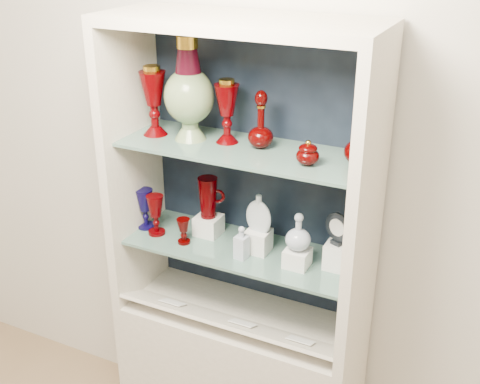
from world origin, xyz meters
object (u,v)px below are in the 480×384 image
at_px(clear_square_bottle, 241,242).
at_px(flat_flask, 259,213).
at_px(ruby_decanter_a, 261,116).
at_px(cameo_medallion, 338,228).
at_px(clear_round_decanter, 298,233).
at_px(pedestal_lamp_left, 154,101).
at_px(enamel_urn, 189,89).
at_px(cobalt_goblet, 145,209).
at_px(ruby_goblet_tall, 156,215).
at_px(pedestal_lamp_right, 227,111).
at_px(ruby_decanter_b, 361,131).
at_px(ruby_pitcher, 208,198).
at_px(lidded_bowl, 308,152).
at_px(ruby_goblet_small, 184,231).

height_order(clear_square_bottle, flat_flask, flat_flask).
xyz_separation_m(ruby_decanter_a, cameo_medallion, (0.32, -0.02, -0.38)).
xyz_separation_m(ruby_decanter_a, clear_round_decanter, (0.18, -0.07, -0.40)).
relative_size(pedestal_lamp_left, enamel_urn, 0.69).
relative_size(enamel_urn, cameo_medallion, 2.98).
bearing_deg(cobalt_goblet, flat_flask, 2.57).
xyz_separation_m(enamel_urn, ruby_goblet_tall, (-0.15, -0.05, -0.53)).
xyz_separation_m(ruby_decanter_a, flat_flask, (0.01, -0.03, -0.37)).
xyz_separation_m(pedestal_lamp_right, clear_square_bottle, (0.11, -0.10, -0.47)).
xyz_separation_m(ruby_decanter_b, ruby_pitcher, (-0.60, 0.02, -0.37)).
bearing_deg(cameo_medallion, lidded_bowl, -124.69).
bearing_deg(ruby_pitcher, enamel_urn, -154.37).
distance_m(ruby_decanter_a, lidded_bowl, 0.24).
relative_size(ruby_decanter_b, clear_round_decanter, 1.67).
height_order(pedestal_lamp_right, ruby_decanter_b, pedestal_lamp_right).
relative_size(cobalt_goblet, ruby_goblet_tall, 1.01).
bearing_deg(clear_square_bottle, pedestal_lamp_right, 136.78).
xyz_separation_m(lidded_bowl, clear_round_decanter, (-0.03, 0.02, -0.32)).
xyz_separation_m(pedestal_lamp_left, cameo_medallion, (0.75, 0.03, -0.39)).
distance_m(lidded_bowl, ruby_goblet_tall, 0.74).
bearing_deg(ruby_decanter_b, clear_square_bottle, -165.78).
relative_size(pedestal_lamp_right, ruby_goblet_small, 2.25).
height_order(clear_round_decanter, cameo_medallion, cameo_medallion).
distance_m(lidded_bowl, clear_round_decanter, 0.33).
relative_size(cobalt_goblet, cameo_medallion, 1.32).
height_order(enamel_urn, ruby_decanter_b, enamel_urn).
bearing_deg(ruby_pitcher, cameo_medallion, -19.45).
height_order(lidded_bowl, clear_round_decanter, lidded_bowl).
height_order(ruby_goblet_small, cameo_medallion, cameo_medallion).
distance_m(ruby_goblet_tall, clear_round_decanter, 0.62).
distance_m(lidded_bowl, clear_square_bottle, 0.47).
distance_m(pedestal_lamp_left, clear_square_bottle, 0.63).
bearing_deg(flat_flask, pedestal_lamp_left, -169.70).
height_order(ruby_goblet_tall, flat_flask, flat_flask).
height_order(pedestal_lamp_left, ruby_goblet_small, pedestal_lamp_left).
distance_m(clear_square_bottle, flat_flask, 0.13).
bearing_deg(ruby_decanter_b, cobalt_goblet, -176.90).
height_order(ruby_decanter_a, clear_square_bottle, ruby_decanter_a).
bearing_deg(ruby_goblet_small, ruby_decanter_b, 8.31).
distance_m(ruby_goblet_small, clear_square_bottle, 0.26).
distance_m(ruby_goblet_tall, cameo_medallion, 0.75).
relative_size(lidded_bowl, ruby_goblet_tall, 0.53).
bearing_deg(clear_square_bottle, clear_round_decanter, 9.87).
bearing_deg(cobalt_goblet, pedestal_lamp_right, 7.89).
xyz_separation_m(ruby_pitcher, cameo_medallion, (0.55, -0.03, 0.00)).
xyz_separation_m(ruby_decanter_a, cobalt_goblet, (-0.50, -0.05, -0.45)).
bearing_deg(clear_square_bottle, ruby_pitcher, 150.59).
xyz_separation_m(pedestal_lamp_right, ruby_decanter_b, (0.50, -0.00, -0.00)).
xyz_separation_m(ruby_pitcher, clear_square_bottle, (0.21, -0.12, -0.10)).
bearing_deg(cobalt_goblet, ruby_pitcher, 13.38).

